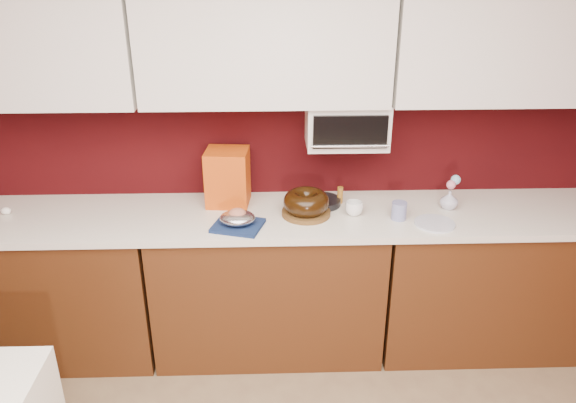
% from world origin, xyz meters
% --- Properties ---
extents(wall_back, '(4.00, 0.02, 2.50)m').
position_xyz_m(wall_back, '(0.00, 2.25, 1.25)').
color(wall_back, '#370709').
rests_on(wall_back, floor).
extents(base_cabinet_left, '(1.31, 0.58, 0.86)m').
position_xyz_m(base_cabinet_left, '(-1.33, 1.94, 0.43)').
color(base_cabinet_left, '#4C260F').
rests_on(base_cabinet_left, floor).
extents(base_cabinet_center, '(1.31, 0.58, 0.86)m').
position_xyz_m(base_cabinet_center, '(0.00, 1.94, 0.43)').
color(base_cabinet_center, '#4C260F').
rests_on(base_cabinet_center, floor).
extents(base_cabinet_right, '(1.31, 0.58, 0.86)m').
position_xyz_m(base_cabinet_right, '(1.33, 1.94, 0.43)').
color(base_cabinet_right, '#4C260F').
rests_on(base_cabinet_right, floor).
extents(countertop, '(4.00, 0.62, 0.04)m').
position_xyz_m(countertop, '(0.00, 1.94, 0.88)').
color(countertop, silver).
rests_on(countertop, base_cabinet_center).
extents(upper_cabinet_left, '(1.31, 0.33, 0.70)m').
position_xyz_m(upper_cabinet_left, '(-1.33, 2.08, 1.85)').
color(upper_cabinet_left, white).
rests_on(upper_cabinet_left, wall_back).
extents(upper_cabinet_center, '(1.31, 0.33, 0.70)m').
position_xyz_m(upper_cabinet_center, '(0.00, 2.08, 1.85)').
color(upper_cabinet_center, white).
rests_on(upper_cabinet_center, wall_back).
extents(upper_cabinet_right, '(1.31, 0.33, 0.70)m').
position_xyz_m(upper_cabinet_right, '(1.33, 2.08, 1.85)').
color(upper_cabinet_right, white).
rests_on(upper_cabinet_right, wall_back).
extents(toaster_oven, '(0.45, 0.30, 0.25)m').
position_xyz_m(toaster_oven, '(0.45, 2.10, 1.38)').
color(toaster_oven, white).
rests_on(toaster_oven, upper_cabinet_center).
extents(toaster_oven_door, '(0.40, 0.02, 0.18)m').
position_xyz_m(toaster_oven_door, '(0.45, 1.94, 1.38)').
color(toaster_oven_door, black).
rests_on(toaster_oven_door, toaster_oven).
extents(toaster_oven_handle, '(0.42, 0.02, 0.02)m').
position_xyz_m(toaster_oven_handle, '(0.45, 1.93, 1.30)').
color(toaster_oven_handle, silver).
rests_on(toaster_oven_handle, toaster_oven).
extents(cake_base, '(0.36, 0.36, 0.03)m').
position_xyz_m(cake_base, '(0.22, 1.92, 0.91)').
color(cake_base, brown).
rests_on(cake_base, countertop).
extents(bundt_cake, '(0.32, 0.32, 0.10)m').
position_xyz_m(bundt_cake, '(0.22, 1.92, 0.98)').
color(bundt_cake, black).
rests_on(bundt_cake, cake_base).
extents(navy_towel, '(0.30, 0.28, 0.02)m').
position_xyz_m(navy_towel, '(-0.16, 1.78, 0.91)').
color(navy_towel, '#15264E').
rests_on(navy_towel, countertop).
extents(foil_ham_nest, '(0.24, 0.22, 0.07)m').
position_xyz_m(foil_ham_nest, '(-0.16, 1.78, 0.96)').
color(foil_ham_nest, silver).
rests_on(foil_ham_nest, navy_towel).
extents(roasted_ham, '(0.12, 0.11, 0.06)m').
position_xyz_m(roasted_ham, '(-0.16, 1.78, 0.98)').
color(roasted_ham, '#BB6F55').
rests_on(roasted_ham, foil_ham_nest).
extents(pandoro_box, '(0.26, 0.24, 0.33)m').
position_xyz_m(pandoro_box, '(-0.23, 2.10, 1.06)').
color(pandoro_box, '#B1280B').
rests_on(pandoro_box, countertop).
extents(dark_pan, '(0.24, 0.24, 0.04)m').
position_xyz_m(dark_pan, '(0.32, 2.05, 0.92)').
color(dark_pan, black).
rests_on(dark_pan, countertop).
extents(coffee_mug, '(0.12, 0.12, 0.10)m').
position_xyz_m(coffee_mug, '(0.49, 1.91, 0.95)').
color(coffee_mug, white).
rests_on(coffee_mug, countertop).
extents(blue_jar, '(0.10, 0.10, 0.10)m').
position_xyz_m(blue_jar, '(0.73, 1.85, 0.95)').
color(blue_jar, navy).
rests_on(blue_jar, countertop).
extents(flower_vase, '(0.11, 0.11, 0.12)m').
position_xyz_m(flower_vase, '(1.04, 1.98, 0.96)').
color(flower_vase, '#B6B8CF').
rests_on(flower_vase, countertop).
extents(flower_pink, '(0.05, 0.05, 0.05)m').
position_xyz_m(flower_pink, '(1.04, 1.98, 1.05)').
color(flower_pink, '#D57B90').
rests_on(flower_pink, flower_vase).
extents(flower_blue, '(0.06, 0.06, 0.06)m').
position_xyz_m(flower_blue, '(1.07, 2.00, 1.07)').
color(flower_blue, '#83B9D3').
rests_on(flower_blue, flower_vase).
extents(china_plate, '(0.29, 0.29, 0.01)m').
position_xyz_m(china_plate, '(0.91, 1.78, 0.91)').
color(china_plate, silver).
rests_on(china_plate, countertop).
extents(amber_bottle, '(0.04, 0.04, 0.10)m').
position_xyz_m(amber_bottle, '(0.43, 2.08, 0.95)').
color(amber_bottle, '#99631B').
rests_on(amber_bottle, countertop).
extents(egg_right, '(0.06, 0.04, 0.04)m').
position_xyz_m(egg_right, '(-1.47, 1.98, 0.92)').
color(egg_right, white).
rests_on(egg_right, countertop).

